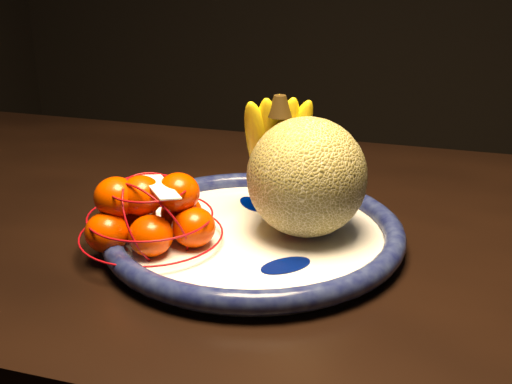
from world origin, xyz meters
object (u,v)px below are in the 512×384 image
(cantaloupe, at_px, (307,177))
(fruit_bowl, at_px, (254,233))
(banana_bunch, at_px, (276,146))
(mandarin_bag, at_px, (151,215))
(dining_table, at_px, (183,250))

(cantaloupe, bearing_deg, fruit_bowl, -160.36)
(fruit_bowl, bearing_deg, cantaloupe, 19.64)
(banana_bunch, bearing_deg, mandarin_bag, -151.17)
(dining_table, distance_m, cantaloupe, 0.28)
(banana_bunch, bearing_deg, dining_table, 156.14)
(cantaloupe, bearing_deg, dining_table, 162.82)
(dining_table, relative_size, mandarin_bag, 6.10)
(fruit_bowl, height_order, cantaloupe, cantaloupe)
(dining_table, relative_size, cantaloupe, 9.07)
(fruit_bowl, distance_m, cantaloupe, 0.10)
(fruit_bowl, bearing_deg, banana_bunch, 87.97)
(dining_table, distance_m, mandarin_bag, 0.20)
(dining_table, xyz_separation_m, banana_bunch, (0.15, 0.00, 0.18))
(fruit_bowl, relative_size, mandarin_bag, 1.72)
(dining_table, bearing_deg, fruit_bowl, -32.43)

